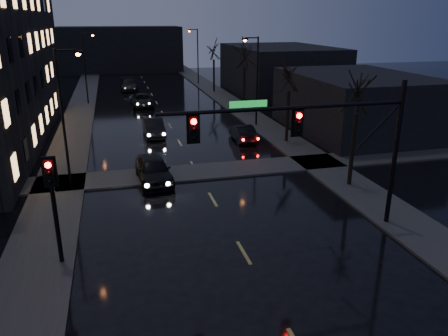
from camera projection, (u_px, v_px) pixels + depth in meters
sidewalk_left at (77, 123)px, 41.51m from camera, size 3.00×140.00×0.12m
sidewalk_right at (247, 114)px, 45.47m from camera, size 3.00×140.00×0.12m
sidewalk_cross at (197, 172)px, 28.37m from camera, size 40.00×3.00×0.12m
commercial_right_near at (355, 103)px, 38.06m from camera, size 10.00×14.00×5.00m
commercial_right_far at (280, 69)px, 58.39m from camera, size 12.00×18.00×6.00m
far_block at (120, 49)px, 80.88m from camera, size 22.00×10.00×8.00m
signal_mast at (323, 132)px, 18.99m from camera, size 11.11×0.41×7.00m
signal_pole_left at (53, 196)px, 16.96m from camera, size 0.35×0.41×4.53m
tree_near at (359, 81)px, 24.20m from camera, size 3.52×3.52×8.08m
tree_mid_a at (290, 69)px, 33.48m from camera, size 3.30×3.30×7.58m
tree_mid_b at (245, 48)px, 44.22m from camera, size 3.74×3.74×8.59m
tree_far at (214, 46)px, 57.22m from camera, size 3.43×3.43×7.88m
streetlight_l_near at (65, 107)px, 24.61m from camera, size 1.53×0.28×8.00m
streetlight_l_far at (86, 62)px, 49.34m from camera, size 1.53×0.28×8.00m
streetlight_r_mid at (255, 74)px, 39.13m from camera, size 1.53×0.28×8.00m
streetlight_r_far at (196, 52)px, 64.78m from camera, size 1.53×0.28×8.00m
oncoming_car_a at (154, 170)px, 26.56m from camera, size 2.20×4.84×1.61m
oncoming_car_b at (154, 127)px, 37.05m from camera, size 1.63×4.57×1.50m
oncoming_car_c at (142, 100)px, 49.40m from camera, size 2.46×5.19×1.43m
oncoming_car_d at (129, 84)px, 60.38m from camera, size 2.29×5.45×1.57m
lead_car at (243, 133)px, 35.60m from camera, size 1.51×4.12×1.35m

